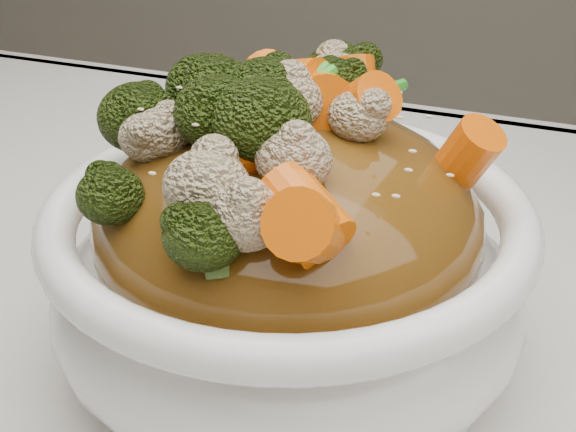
% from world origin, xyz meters
% --- Properties ---
extents(bowl, '(0.29, 0.29, 0.09)m').
position_xyz_m(bowl, '(-0.06, 0.03, 0.80)').
color(bowl, white).
rests_on(bowl, tablecloth).
extents(sauce_base, '(0.23, 0.23, 0.10)m').
position_xyz_m(sauce_base, '(-0.06, 0.03, 0.83)').
color(sauce_base, '#5D380F').
rests_on(sauce_base, bowl).
extents(carrots, '(0.23, 0.23, 0.06)m').
position_xyz_m(carrots, '(-0.06, 0.03, 0.90)').
color(carrots, '#F56407').
rests_on(carrots, sauce_base).
extents(broccoli, '(0.23, 0.23, 0.05)m').
position_xyz_m(broccoli, '(-0.06, 0.03, 0.90)').
color(broccoli, black).
rests_on(broccoli, sauce_base).
extents(cauliflower, '(0.23, 0.23, 0.04)m').
position_xyz_m(cauliflower, '(-0.06, 0.03, 0.90)').
color(cauliflower, beige).
rests_on(cauliflower, sauce_base).
extents(scallions, '(0.17, 0.17, 0.02)m').
position_xyz_m(scallions, '(-0.06, 0.03, 0.90)').
color(scallions, '#289121').
rests_on(scallions, sauce_base).
extents(sesame_seeds, '(0.21, 0.21, 0.01)m').
position_xyz_m(sesame_seeds, '(-0.06, 0.03, 0.90)').
color(sesame_seeds, beige).
rests_on(sesame_seeds, sauce_base).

